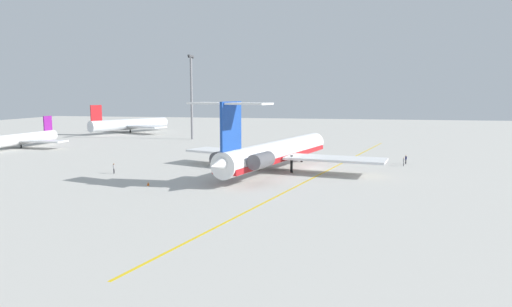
# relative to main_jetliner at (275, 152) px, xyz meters

# --- Properties ---
(ground) EXTENTS (353.50, 353.50, 0.00)m
(ground) POSITION_rel_main_jetliner_xyz_m (3.79, -6.61, -3.44)
(ground) COLOR #B7B5AD
(main_jetliner) EXTENTS (42.62, 38.19, 12.63)m
(main_jetliner) POSITION_rel_main_jetliner_xyz_m (0.00, 0.00, 0.00)
(main_jetliner) COLOR white
(main_jetliner) RESTS_ON ground
(airliner_mid_right) EXTENTS (25.84, 25.52, 7.73)m
(airliner_mid_right) POSITION_rel_main_jetliner_xyz_m (21.76, 69.66, -1.17)
(airliner_mid_right) COLOR white
(airliner_mid_right) RESTS_ON ground
(airliner_far_right) EXTENTS (31.87, 32.20, 10.09)m
(airliner_far_right) POSITION_rel_main_jetliner_xyz_m (73.16, 64.17, -0.47)
(airliner_far_right) COLOR silver
(airliner_far_right) RESTS_ON ground
(ground_crew_near_nose) EXTENTS (0.37, 0.31, 1.77)m
(ground_crew_near_nose) POSITION_rel_main_jetliner_xyz_m (13.81, -23.89, -2.32)
(ground_crew_near_nose) COLOR black
(ground_crew_near_nose) RESTS_ON ground
(ground_crew_near_tail) EXTENTS (0.43, 0.27, 1.69)m
(ground_crew_near_tail) POSITION_rel_main_jetliner_xyz_m (10.98, -23.19, -2.37)
(ground_crew_near_tail) COLOR black
(ground_crew_near_tail) RESTS_ON ground
(ground_crew_portside) EXTENTS (0.45, 0.29, 1.79)m
(ground_crew_portside) POSITION_rel_main_jetliner_xyz_m (-8.00, 26.97, -2.31)
(ground_crew_portside) COLOR black
(ground_crew_portside) RESTS_ON ground
(safety_cone_nose) EXTENTS (0.40, 0.40, 0.55)m
(safety_cone_nose) POSITION_rel_main_jetliner_xyz_m (-16.67, 16.59, -3.17)
(safety_cone_nose) COLOR #EA590F
(safety_cone_nose) RESTS_ON ground
(taxiway_centreline) EXTENTS (104.18, 25.77, 0.01)m
(taxiway_centreline) POSITION_rel_main_jetliner_xyz_m (1.17, -8.81, -3.44)
(taxiway_centreline) COLOR gold
(taxiway_centreline) RESTS_ON ground
(light_mast) EXTENTS (4.00, 0.70, 25.27)m
(light_mast) POSITION_rel_main_jetliner_xyz_m (53.24, 34.41, 10.40)
(light_mast) COLOR slate
(light_mast) RESTS_ON ground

